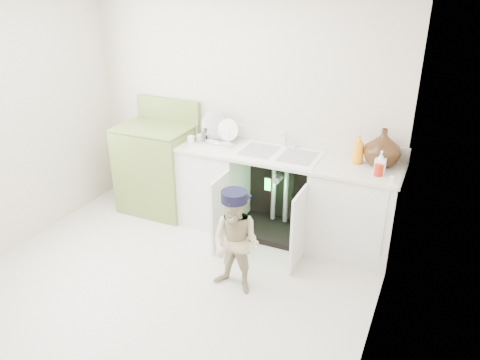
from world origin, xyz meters
name	(u,v)px	position (x,y,z in m)	size (l,w,h in m)	color
ground	(172,281)	(0.00, 0.00, 0.00)	(3.50, 3.50, 0.00)	beige
room_shell	(163,153)	(0.00, 0.00, 1.25)	(6.00, 5.50, 1.26)	beige
counter_run	(281,192)	(0.59, 1.21, 0.48)	(2.44, 1.02, 1.26)	silver
avocado_stove	(158,167)	(-0.89, 1.18, 0.52)	(0.81, 0.65, 1.26)	olive
repair_worker	(236,242)	(0.58, 0.14, 0.48)	(0.49, 0.92, 0.95)	tan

